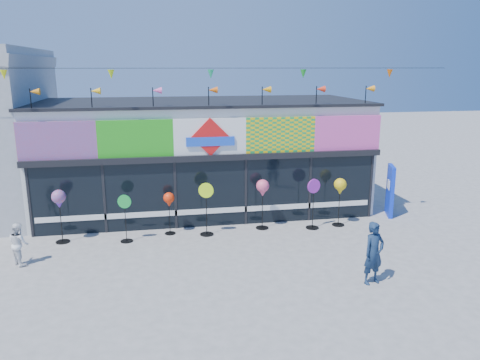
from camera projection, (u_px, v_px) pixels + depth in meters
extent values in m
plane|color=gray|center=(227.00, 266.00, 12.86)|extent=(80.00, 80.00, 0.00)
cube|color=white|center=(203.00, 155.00, 18.12)|extent=(12.00, 5.00, 4.00)
cube|color=black|center=(211.00, 193.00, 15.88)|extent=(11.60, 0.12, 2.30)
cube|color=black|center=(210.00, 158.00, 15.54)|extent=(12.00, 0.30, 0.20)
cube|color=white|center=(211.00, 211.00, 15.99)|extent=(11.40, 0.10, 0.18)
cube|color=black|center=(202.00, 102.00, 17.64)|extent=(12.20, 5.20, 0.10)
cube|color=black|center=(30.00, 202.00, 14.85)|extent=(0.08, 0.14, 2.30)
cube|color=black|center=(104.00, 199.00, 15.25)|extent=(0.08, 0.14, 2.30)
cube|color=black|center=(175.00, 195.00, 15.66)|extent=(0.08, 0.14, 2.30)
cube|color=black|center=(246.00, 192.00, 16.08)|extent=(0.08, 0.14, 2.30)
cube|color=black|center=(309.00, 189.00, 16.48)|extent=(0.08, 0.14, 2.30)
cube|color=black|center=(370.00, 186.00, 16.89)|extent=(0.08, 0.14, 2.30)
cube|color=red|center=(57.00, 141.00, 14.55)|extent=(2.40, 0.08, 1.20)
cube|color=green|center=(136.00, 139.00, 14.98)|extent=(2.40, 0.08, 1.20)
cube|color=white|center=(210.00, 137.00, 15.40)|extent=(2.40, 0.08, 1.20)
cube|color=yellow|center=(281.00, 135.00, 15.82)|extent=(2.40, 0.08, 1.20)
cube|color=#E94DA6|center=(347.00, 133.00, 16.24)|extent=(2.40, 0.08, 1.20)
cube|color=red|center=(210.00, 137.00, 15.34)|extent=(1.27, 0.06, 1.27)
cube|color=blue|center=(210.00, 142.00, 15.36)|extent=(1.60, 0.05, 0.30)
cube|color=#2818D0|center=(88.00, 203.00, 15.24)|extent=(0.78, 0.03, 0.78)
cube|color=#6724AB|center=(130.00, 196.00, 15.44)|extent=(0.92, 0.03, 0.92)
cube|color=#1A92DE|center=(171.00, 184.00, 15.59)|extent=(0.78, 0.03, 0.78)
cube|color=#16951A|center=(211.00, 199.00, 15.97)|extent=(0.92, 0.03, 0.92)
cube|color=yellow|center=(249.00, 190.00, 16.14)|extent=(0.78, 0.03, 0.78)
cube|color=green|center=(287.00, 181.00, 16.31)|extent=(0.92, 0.03, 0.92)
cube|color=#D547B1|center=(323.00, 191.00, 16.65)|extent=(0.78, 0.03, 0.78)
cylinder|color=black|center=(31.00, 100.00, 14.36)|extent=(0.03, 0.03, 0.70)
cone|color=orange|center=(35.00, 92.00, 14.32)|extent=(0.30, 0.22, 0.22)
cylinder|color=black|center=(92.00, 99.00, 14.67)|extent=(0.03, 0.03, 0.70)
cone|color=yellow|center=(96.00, 91.00, 14.64)|extent=(0.30, 0.22, 0.22)
cylinder|color=black|center=(153.00, 98.00, 15.00)|extent=(0.03, 0.03, 0.70)
cone|color=#F752A7|center=(157.00, 91.00, 14.97)|extent=(0.30, 0.22, 0.22)
cylinder|color=black|center=(209.00, 98.00, 15.32)|extent=(0.03, 0.03, 0.70)
cone|color=#DF570B|center=(213.00, 90.00, 15.28)|extent=(0.30, 0.22, 0.22)
cylinder|color=black|center=(262.00, 97.00, 15.64)|extent=(0.03, 0.03, 0.70)
cone|color=orange|center=(266.00, 90.00, 15.60)|extent=(0.30, 0.22, 0.22)
cylinder|color=black|center=(316.00, 97.00, 15.97)|extent=(0.03, 0.03, 0.70)
cone|color=red|center=(321.00, 89.00, 15.93)|extent=(0.30, 0.22, 0.22)
cylinder|color=black|center=(366.00, 96.00, 16.28)|extent=(0.03, 0.03, 0.70)
cone|color=orange|center=(370.00, 89.00, 16.25)|extent=(0.30, 0.22, 0.22)
cylinder|color=black|center=(211.00, 68.00, 14.47)|extent=(16.00, 0.01, 0.01)
cone|color=#F9FD15|center=(4.00, 75.00, 13.46)|extent=(0.20, 0.20, 0.28)
cone|color=#BFEC13|center=(111.00, 74.00, 13.99)|extent=(0.20, 0.20, 0.28)
cone|color=#1BB567|center=(211.00, 74.00, 14.52)|extent=(0.20, 0.20, 0.28)
cone|color=#189C25|center=(303.00, 74.00, 15.04)|extent=(0.20, 0.20, 0.28)
cone|color=#E75F0C|center=(390.00, 74.00, 15.57)|extent=(0.20, 0.20, 0.28)
cube|color=#0D2ECF|center=(390.00, 191.00, 17.07)|extent=(0.43, 0.93, 1.87)
cube|color=white|center=(389.00, 185.00, 17.01)|extent=(0.17, 0.41, 0.33)
cylinder|color=black|center=(63.00, 242.00, 14.62)|extent=(0.43, 0.43, 0.03)
cylinder|color=black|center=(61.00, 220.00, 14.45)|extent=(0.03, 0.03, 1.40)
sphere|color=#6328BA|center=(59.00, 197.00, 14.28)|extent=(0.43, 0.43, 0.43)
cone|color=#6328BA|center=(59.00, 205.00, 14.34)|extent=(0.21, 0.21, 0.19)
cylinder|color=black|center=(127.00, 241.00, 14.68)|extent=(0.39, 0.39, 0.03)
cylinder|color=black|center=(126.00, 222.00, 14.53)|extent=(0.02, 0.02, 1.26)
cylinder|color=green|center=(124.00, 202.00, 14.38)|extent=(0.42, 0.13, 0.43)
cylinder|color=black|center=(170.00, 233.00, 15.36)|extent=(0.36, 0.36, 0.03)
cylinder|color=black|center=(170.00, 216.00, 15.22)|extent=(0.02, 0.02, 1.16)
sphere|color=red|center=(169.00, 198.00, 15.08)|extent=(0.36, 0.36, 0.36)
cone|color=red|center=(169.00, 204.00, 15.13)|extent=(0.18, 0.18, 0.16)
cylinder|color=black|center=(207.00, 234.00, 15.27)|extent=(0.44, 0.44, 0.03)
cylinder|color=black|center=(206.00, 213.00, 15.10)|extent=(0.03, 0.03, 1.44)
cylinder|color=#C7FF15|center=(206.00, 190.00, 14.92)|extent=(0.48, 0.19, 0.49)
cylinder|color=black|center=(262.00, 228.00, 15.88)|extent=(0.43, 0.43, 0.03)
cylinder|color=black|center=(262.00, 208.00, 15.71)|extent=(0.03, 0.03, 1.40)
sphere|color=#EA4E77|center=(263.00, 186.00, 15.53)|extent=(0.43, 0.43, 0.43)
cone|color=#EA4E77|center=(263.00, 194.00, 15.60)|extent=(0.22, 0.22, 0.19)
cylinder|color=black|center=(312.00, 228.00, 15.89)|extent=(0.44, 0.44, 0.03)
cylinder|color=black|center=(313.00, 207.00, 15.72)|extent=(0.03, 0.03, 1.42)
cylinder|color=purple|center=(314.00, 186.00, 15.55)|extent=(0.48, 0.17, 0.48)
cylinder|color=black|center=(338.00, 225.00, 16.18)|extent=(0.42, 0.42, 0.03)
cylinder|color=black|center=(339.00, 205.00, 16.02)|extent=(0.03, 0.03, 1.38)
sphere|color=yellow|center=(340.00, 184.00, 15.84)|extent=(0.42, 0.42, 0.42)
cone|color=yellow|center=(340.00, 192.00, 15.90)|extent=(0.21, 0.21, 0.19)
imported|color=#162A46|center=(374.00, 253.00, 11.69)|extent=(0.67, 0.54, 1.62)
imported|color=white|center=(19.00, 244.00, 12.88)|extent=(0.62, 0.67, 1.20)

